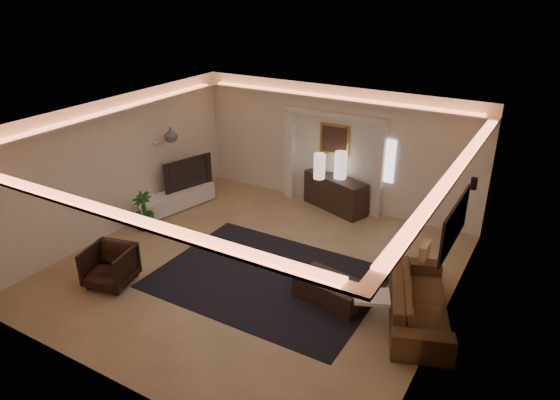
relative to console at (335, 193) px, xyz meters
The scene contains 33 objects.
floor 3.28m from the console, 93.09° to the right, with size 7.00×7.00×0.00m, color tan.
ceiling 4.10m from the console, 93.09° to the right, with size 7.00×7.00×0.00m, color white.
wall_back 1.09m from the console, 125.02° to the left, with size 7.00×7.00×0.00m, color silver.
wall_front 6.83m from the console, 91.49° to the right, with size 7.00×7.00×0.00m, color silver.
wall_left 5.02m from the console, 138.51° to the right, with size 7.00×7.00×0.00m, color silver.
wall_right 4.77m from the console, 44.35° to the right, with size 7.00×7.00×0.00m, color silver.
cove_soffit 3.94m from the console, 93.09° to the right, with size 7.00×7.00×0.04m, color silver.
daylight_slit 1.53m from the console, 11.08° to the left, with size 0.25×0.03×1.00m, color white.
area_rug 3.48m from the console, 86.27° to the right, with size 4.00×3.00×0.01m, color black.
pilaster_left 1.51m from the console, behind, with size 0.22×0.20×2.20m, color silver.
pilaster_right 1.21m from the console, ahead, with size 0.22×0.20×2.20m, color silver.
alcove_header 1.86m from the console, 139.43° to the left, with size 2.52×0.20×0.12m, color silver.
painting_frame 1.28m from the console, 128.53° to the left, with size 0.74×0.04×0.74m, color tan.
painting_canvas 1.28m from the console, 131.94° to the left, with size 0.62×0.02×0.62m, color #4C2D1E.
art_panel_frame 4.61m from the console, 41.84° to the right, with size 0.04×1.64×0.74m, color black.
art_panel_gold 4.59m from the console, 42.06° to the right, with size 0.02×1.50×0.62m, color tan.
wall_sconce 3.61m from the console, 18.14° to the right, with size 0.12×0.12×0.22m, color black.
wall_niche 4.25m from the console, 152.90° to the right, with size 0.10×0.55×0.04m, color silver.
console is the anchor object (origin of this frame).
lamp_left 0.80m from the console, 140.75° to the right, with size 0.27×0.27×0.60m, color #FFE9CA.
lamp_right 0.70m from the console, ahead, with size 0.29×0.29×0.64m, color white.
media_ledge 3.86m from the console, 149.51° to the right, with size 0.53×2.10×0.39m, color white.
tv 3.66m from the console, 156.00° to the right, with size 0.17×1.31×0.75m, color black.
figurine 3.45m from the console, 164.75° to the right, with size 0.14×0.14×0.37m, color black.
ginger_jar 4.08m from the console, 150.65° to the right, with size 0.32×0.32×0.33m, color slate.
plant 4.46m from the console, 136.29° to the right, with size 0.48×0.48×0.85m, color #226024.
sofa 4.38m from the console, 47.20° to the right, with size 0.91×2.33×0.68m, color #432E1C.
throw_blanket 4.47m from the console, 58.00° to the right, with size 0.56×0.46×0.06m, color beige.
throw_pillow 3.38m from the console, 36.94° to the right, with size 0.12×0.41×0.41m, color tan.
coffee_table 3.82m from the console, 66.33° to the right, with size 1.19×0.65×0.44m, color #2E231E.
bowl 3.78m from the console, 69.56° to the right, with size 0.34×0.34×0.08m, color #4B3320.
magazine 3.79m from the console, 75.65° to the right, with size 0.22×0.16×0.03m, color white.
armchair 5.47m from the console, 113.15° to the right, with size 0.79×0.81×0.74m, color black.
Camera 1 is at (4.67, -7.03, 5.19)m, focal length 32.63 mm.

